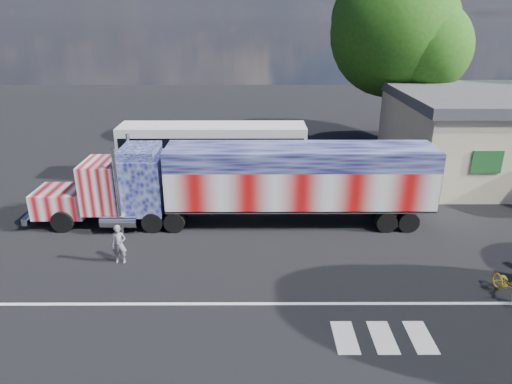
{
  "coord_description": "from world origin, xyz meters",
  "views": [
    {
      "loc": [
        -0.06,
        -16.56,
        9.58
      ],
      "look_at": [
        0.0,
        3.0,
        1.9
      ],
      "focal_mm": 32.0,
      "sensor_mm": 36.0,
      "label": 1
    }
  ],
  "objects_px": {
    "coach_bus": "(213,150)",
    "bicycle": "(508,286)",
    "semi_truck": "(249,182)",
    "tree_ne_a": "(397,33)",
    "woman": "(119,244)"
  },
  "relations": [
    {
      "from": "coach_bus",
      "to": "bicycle",
      "type": "xyz_separation_m",
      "value": [
        11.68,
        -13.14,
        -1.24
      ]
    },
    {
      "from": "semi_truck",
      "to": "tree_ne_a",
      "type": "distance_m",
      "value": 18.8
    },
    {
      "from": "bicycle",
      "to": "tree_ne_a",
      "type": "height_order",
      "value": "tree_ne_a"
    },
    {
      "from": "woman",
      "to": "coach_bus",
      "type": "bearing_deg",
      "value": 73.29
    },
    {
      "from": "woman",
      "to": "bicycle",
      "type": "bearing_deg",
      "value": -10.83
    },
    {
      "from": "bicycle",
      "to": "tree_ne_a",
      "type": "distance_m",
      "value": 22.17
    },
    {
      "from": "woman",
      "to": "tree_ne_a",
      "type": "relative_size",
      "value": 0.13
    },
    {
      "from": "semi_truck",
      "to": "bicycle",
      "type": "bearing_deg",
      "value": -34.32
    },
    {
      "from": "bicycle",
      "to": "tree_ne_a",
      "type": "xyz_separation_m",
      "value": [
        1.14,
        20.74,
        7.77
      ]
    },
    {
      "from": "semi_truck",
      "to": "bicycle",
      "type": "height_order",
      "value": "semi_truck"
    },
    {
      "from": "coach_bus",
      "to": "woman",
      "type": "distance_m",
      "value": 11.07
    },
    {
      "from": "bicycle",
      "to": "woman",
      "type": "bearing_deg",
      "value": 163.79
    },
    {
      "from": "woman",
      "to": "bicycle",
      "type": "relative_size",
      "value": 0.94
    },
    {
      "from": "semi_truck",
      "to": "woman",
      "type": "bearing_deg",
      "value": -143.67
    },
    {
      "from": "semi_truck",
      "to": "tree_ne_a",
      "type": "xyz_separation_m",
      "value": [
        10.51,
        14.35,
        6.11
      ]
    }
  ]
}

